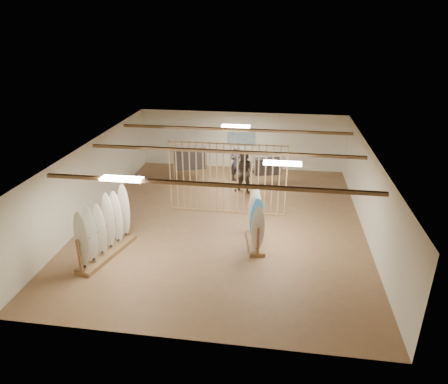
# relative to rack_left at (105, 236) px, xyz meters

# --- Properties ---
(floor) EXTENTS (12.00, 12.00, 0.00)m
(floor) POSITION_rel_rack_left_xyz_m (3.33, 2.78, -0.68)
(floor) COLOR #906945
(floor) RESTS_ON ground
(ceiling) EXTENTS (12.00, 12.00, 0.00)m
(ceiling) POSITION_rel_rack_left_xyz_m (3.33, 2.78, 2.12)
(ceiling) COLOR gray
(ceiling) RESTS_ON ground
(wall_back) EXTENTS (12.00, 0.00, 12.00)m
(wall_back) POSITION_rel_rack_left_xyz_m (3.33, 8.78, 0.72)
(wall_back) COLOR white
(wall_back) RESTS_ON ground
(wall_front) EXTENTS (12.00, 0.00, 12.00)m
(wall_front) POSITION_rel_rack_left_xyz_m (3.33, -3.22, 0.72)
(wall_front) COLOR white
(wall_front) RESTS_ON ground
(wall_left) EXTENTS (0.00, 12.00, 12.00)m
(wall_left) POSITION_rel_rack_left_xyz_m (-1.67, 2.78, 0.72)
(wall_left) COLOR white
(wall_left) RESTS_ON ground
(wall_right) EXTENTS (0.00, 12.00, 12.00)m
(wall_right) POSITION_rel_rack_left_xyz_m (8.33, 2.78, 0.72)
(wall_right) COLOR white
(wall_right) RESTS_ON ground
(ceiling_slats) EXTENTS (9.50, 6.12, 0.10)m
(ceiling_slats) POSITION_rel_rack_left_xyz_m (3.33, 2.78, 2.04)
(ceiling_slats) COLOR olive
(ceiling_slats) RESTS_ON ground
(light_panels) EXTENTS (1.20, 0.35, 0.06)m
(light_panels) POSITION_rel_rack_left_xyz_m (3.33, 2.78, 2.06)
(light_panels) COLOR white
(light_panels) RESTS_ON ground
(bamboo_partition) EXTENTS (4.45, 0.05, 2.78)m
(bamboo_partition) POSITION_rel_rack_left_xyz_m (3.33, 3.58, 0.72)
(bamboo_partition) COLOR tan
(bamboo_partition) RESTS_ON ground
(poster) EXTENTS (1.40, 0.03, 0.90)m
(poster) POSITION_rel_rack_left_xyz_m (3.33, 8.76, 0.92)
(poster) COLOR #3069A8
(poster) RESTS_ON ground
(rack_left) EXTENTS (1.12, 2.52, 1.98)m
(rack_left) POSITION_rel_rack_left_xyz_m (0.00, 0.00, 0.00)
(rack_left) COLOR olive
(rack_left) RESTS_ON floor
(rack_right) EXTENTS (0.74, 1.60, 1.78)m
(rack_right) POSITION_rel_rack_left_xyz_m (4.60, 1.28, -0.08)
(rack_right) COLOR olive
(rack_right) RESTS_ON floor
(clothing_rack_a) EXTENTS (1.43, 0.80, 1.60)m
(clothing_rack_a) POSITION_rel_rack_left_xyz_m (1.20, 6.64, 0.36)
(clothing_rack_a) COLOR silver
(clothing_rack_a) RESTS_ON floor
(clothing_rack_b) EXTENTS (1.21, 0.60, 1.34)m
(clothing_rack_b) POSITION_rel_rack_left_xyz_m (4.75, 6.66, 0.19)
(clothing_rack_b) COLOR silver
(clothing_rack_b) RESTS_ON floor
(shopper_a) EXTENTS (0.76, 0.56, 1.92)m
(shopper_a) POSITION_rel_rack_left_xyz_m (3.30, 6.93, 0.28)
(shopper_a) COLOR #2C2A33
(shopper_a) RESTS_ON floor
(shopper_b) EXTENTS (1.20, 1.04, 2.11)m
(shopper_b) POSITION_rel_rack_left_xyz_m (3.82, 5.58, 0.38)
(shopper_b) COLOR #372E2B
(shopper_b) RESTS_ON floor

